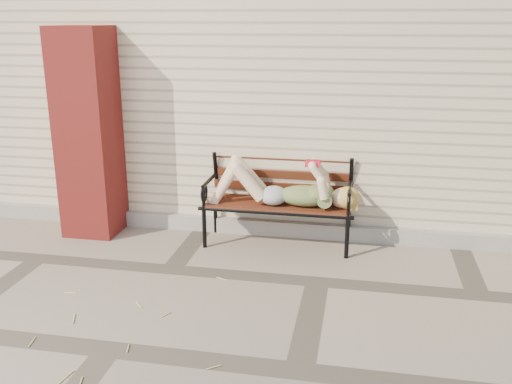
# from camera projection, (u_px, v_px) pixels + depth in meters

# --- Properties ---
(ground) EXTENTS (80.00, 80.00, 0.00)m
(ground) POSITION_uv_depth(u_px,v_px,m) (317.00, 282.00, 4.66)
(ground) COLOR gray
(ground) RESTS_ON ground
(house_wall) EXTENTS (8.00, 4.00, 3.00)m
(house_wall) POSITION_uv_depth(u_px,v_px,m) (343.00, 65.00, 7.03)
(house_wall) COLOR beige
(house_wall) RESTS_ON ground
(foundation_strip) EXTENTS (8.00, 0.10, 0.15)m
(foundation_strip) POSITION_uv_depth(u_px,v_px,m) (326.00, 231.00, 5.55)
(foundation_strip) COLOR gray
(foundation_strip) RESTS_ON ground
(brick_pillar) EXTENTS (0.50, 0.50, 2.00)m
(brick_pillar) POSITION_uv_depth(u_px,v_px,m) (89.00, 133.00, 5.48)
(brick_pillar) COLOR #AE2B27
(brick_pillar) RESTS_ON ground
(garden_bench) EXTENTS (1.49, 0.59, 0.97)m
(garden_bench) POSITION_uv_depth(u_px,v_px,m) (279.00, 187.00, 5.36)
(garden_bench) COLOR black
(garden_bench) RESTS_ON ground
(reading_woman) EXTENTS (1.41, 0.32, 0.44)m
(reading_woman) POSITION_uv_depth(u_px,v_px,m) (279.00, 187.00, 5.23)
(reading_woman) COLOR #0B424D
(reading_woman) RESTS_ON ground
(straw_scatter) EXTENTS (2.75, 1.70, 0.01)m
(straw_scatter) POSITION_uv_depth(u_px,v_px,m) (142.00, 310.00, 4.20)
(straw_scatter) COLOR #DFCD6D
(straw_scatter) RESTS_ON ground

